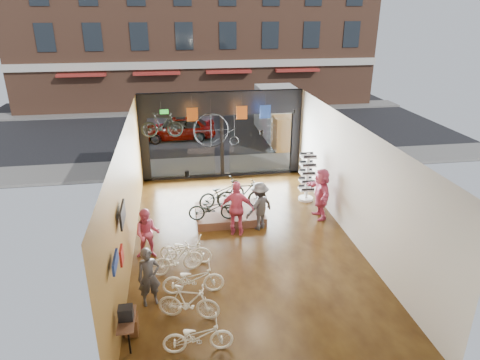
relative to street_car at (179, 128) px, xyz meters
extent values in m
cube|color=black|center=(1.78, -12.00, -0.72)|extent=(7.00, 12.00, 0.04)
cube|color=black|center=(1.78, -12.00, 3.12)|extent=(7.00, 12.00, 0.04)
cube|color=olive|center=(-1.74, -12.00, 1.20)|extent=(0.04, 12.00, 3.80)
cube|color=beige|center=(5.30, -12.00, 1.20)|extent=(0.04, 12.00, 3.80)
cube|color=beige|center=(1.78, -18.02, 1.20)|extent=(7.00, 0.04, 3.80)
cube|color=#198C26|center=(-0.62, -6.12, 2.35)|extent=(0.35, 0.06, 0.18)
cube|color=black|center=(1.78, 3.00, -0.71)|extent=(30.00, 18.00, 0.02)
cube|color=slate|center=(1.78, -4.80, -0.64)|extent=(30.00, 2.40, 0.12)
cube|color=slate|center=(1.78, 7.00, -0.64)|extent=(30.00, 2.00, 0.12)
cube|color=brown|center=(1.78, 9.50, 6.30)|extent=(26.00, 5.00, 14.00)
imported|color=gray|center=(0.00, 0.00, 0.00)|extent=(4.09, 1.65, 1.39)
imported|color=white|center=(0.00, -16.43, -0.29)|extent=(1.57, 0.59, 0.82)
imported|color=white|center=(-0.15, -15.30, -0.24)|extent=(1.60, 0.84, 0.92)
imported|color=white|center=(0.02, -14.32, -0.27)|extent=(1.65, 0.61, 0.86)
imported|color=white|center=(-0.39, -13.32, -0.24)|extent=(1.57, 0.73, 0.91)
imported|color=white|center=(-0.13, -12.80, -0.28)|extent=(1.66, 0.94, 0.83)
cube|color=#4A3021|center=(1.54, -10.15, -0.55)|extent=(2.40, 1.80, 0.30)
imported|color=black|center=(0.89, -10.77, 0.04)|extent=(1.68, 0.66, 0.87)
imported|color=black|center=(2.01, -10.07, 0.15)|extent=(1.85, 0.64, 1.09)
imported|color=black|center=(1.33, -9.70, 0.09)|extent=(1.98, 1.31, 0.98)
imported|color=#3F3F44|center=(-1.09, -14.60, 0.10)|extent=(0.66, 0.52, 1.60)
imported|color=#CC4C72|center=(-1.22, -12.34, 0.10)|extent=(0.82, 0.66, 1.59)
imported|color=#CC4C72|center=(1.64, -11.37, 0.25)|extent=(1.20, 0.77, 1.89)
imported|color=#3F3F44|center=(2.44, -11.10, 0.15)|extent=(1.26, 1.11, 1.69)
imported|color=#CC4C72|center=(4.77, -10.59, 0.23)|extent=(0.61, 1.75, 1.86)
imported|color=black|center=(-0.70, -7.80, 2.23)|extent=(1.62, 0.60, 0.95)
cube|color=#CC5919|center=(0.51, -6.80, 2.35)|extent=(0.45, 0.03, 0.55)
cube|color=#CC5919|center=(2.53, -6.80, 2.35)|extent=(0.45, 0.03, 0.55)
cube|color=#1E3F99|center=(3.51, -6.80, 2.35)|extent=(0.45, 0.03, 0.55)
camera|label=1|loc=(-0.23, -23.86, 6.42)|focal=32.00mm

